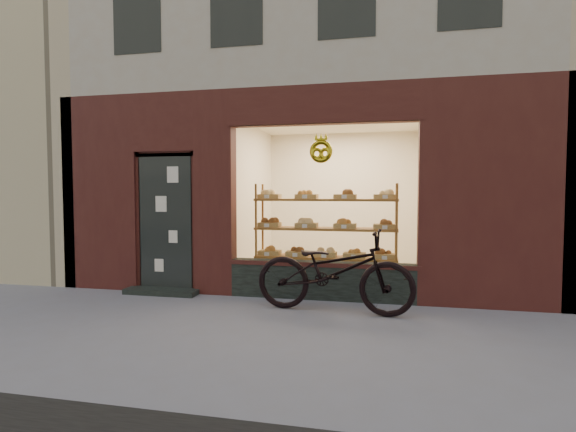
# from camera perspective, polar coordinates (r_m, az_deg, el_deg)

# --- Properties ---
(ground) EXTENTS (90.00, 90.00, 0.00)m
(ground) POSITION_cam_1_polar(r_m,az_deg,el_deg) (4.84, -4.98, -15.93)
(ground) COLOR slate
(bakery_building) EXTENTS (7.20, 7.28, 9.00)m
(bakery_building) POSITION_cam_1_polar(r_m,az_deg,el_deg) (10.54, 4.66, 25.47)
(bakery_building) COLOR #3B1514
(bakery_building) RESTS_ON ground
(display_shelf) EXTENTS (2.20, 0.45, 1.70)m
(display_shelf) POSITION_cam_1_polar(r_m,az_deg,el_deg) (7.01, 4.79, -2.82)
(display_shelf) COLOR olive
(display_shelf) RESTS_ON ground
(bicycle) EXTENTS (2.14, 0.92, 1.10)m
(bicycle) POSITION_cam_1_polar(r_m,az_deg,el_deg) (5.92, 5.83, -6.93)
(bicycle) COLOR black
(bicycle) RESTS_ON ground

